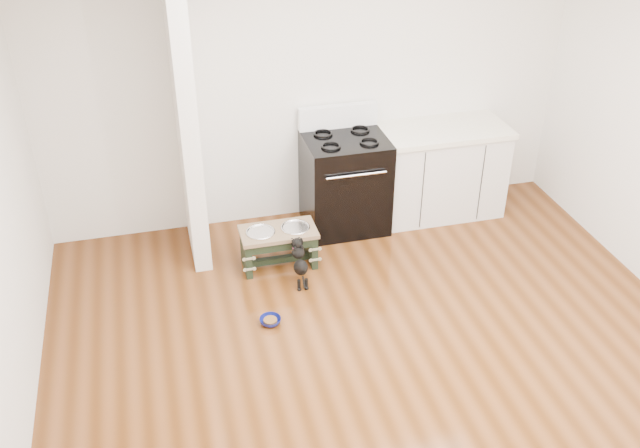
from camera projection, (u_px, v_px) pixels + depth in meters
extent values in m
plane|color=#4B260D|center=(393.00, 379.00, 5.18)|extent=(5.00, 5.00, 0.00)
plane|color=silver|center=(310.00, 84.00, 6.54)|extent=(5.00, 0.00, 5.00)
plane|color=white|center=(421.00, 2.00, 3.77)|extent=(5.00, 5.00, 0.00)
cube|color=silver|center=(185.00, 112.00, 5.96)|extent=(0.15, 0.80, 2.70)
cube|color=black|center=(345.00, 183.00, 6.77)|extent=(0.76, 0.65, 0.92)
cube|color=black|center=(354.00, 204.00, 6.55)|extent=(0.58, 0.02, 0.50)
cylinder|color=silver|center=(356.00, 175.00, 6.35)|extent=(0.56, 0.02, 0.02)
cube|color=white|center=(338.00, 116.00, 6.70)|extent=(0.76, 0.08, 0.22)
torus|color=black|center=(331.00, 146.00, 6.37)|extent=(0.18, 0.18, 0.02)
torus|color=black|center=(369.00, 142.00, 6.45)|extent=(0.18, 0.18, 0.02)
torus|color=black|center=(323.00, 134.00, 6.60)|extent=(0.18, 0.18, 0.02)
torus|color=black|center=(360.00, 130.00, 6.68)|extent=(0.18, 0.18, 0.02)
cube|color=silver|center=(440.00, 173.00, 7.02)|extent=(1.20, 0.60, 0.86)
cube|color=beige|center=(444.00, 130.00, 6.78)|extent=(1.24, 0.64, 0.05)
cube|color=black|center=(447.00, 219.00, 7.00)|extent=(1.20, 0.06, 0.10)
cube|color=black|center=(246.00, 254.00, 6.27)|extent=(0.06, 0.32, 0.33)
cube|color=black|center=(311.00, 245.00, 6.40)|extent=(0.06, 0.32, 0.33)
cube|color=black|center=(282.00, 246.00, 6.15)|extent=(0.53, 0.03, 0.08)
cube|color=black|center=(279.00, 259.00, 6.39)|extent=(0.53, 0.06, 0.06)
cube|color=brown|center=(278.00, 232.00, 6.24)|extent=(0.67, 0.36, 0.04)
cylinder|color=silver|center=(261.00, 234.00, 6.20)|extent=(0.23, 0.23, 0.04)
cylinder|color=silver|center=(296.00, 229.00, 6.27)|extent=(0.23, 0.23, 0.04)
torus|color=silver|center=(261.00, 232.00, 6.19)|extent=(0.26, 0.26, 0.02)
torus|color=silver|center=(295.00, 227.00, 6.26)|extent=(0.26, 0.26, 0.02)
cylinder|color=black|center=(299.00, 285.00, 6.07)|extent=(0.03, 0.03, 0.10)
cylinder|color=black|center=(306.00, 284.00, 6.09)|extent=(0.03, 0.03, 0.10)
sphere|color=black|center=(299.00, 289.00, 6.08)|extent=(0.04, 0.04, 0.04)
sphere|color=black|center=(307.00, 288.00, 6.10)|extent=(0.04, 0.04, 0.04)
ellipsoid|color=black|center=(301.00, 267.00, 6.06)|extent=(0.12, 0.27, 0.24)
sphere|color=black|center=(298.00, 253.00, 6.08)|extent=(0.11, 0.11, 0.11)
sphere|color=black|center=(297.00, 243.00, 6.07)|extent=(0.10, 0.10, 0.10)
sphere|color=black|center=(292.00, 240.00, 6.12)|extent=(0.03, 0.03, 0.03)
sphere|color=black|center=(299.00, 239.00, 6.13)|extent=(0.03, 0.03, 0.03)
cylinder|color=black|center=(304.00, 282.00, 6.02)|extent=(0.02, 0.08, 0.09)
torus|color=#E54372|center=(298.00, 248.00, 6.08)|extent=(0.09, 0.06, 0.08)
imported|color=navy|center=(270.00, 321.00, 5.70)|extent=(0.21, 0.21, 0.05)
cylinder|color=brown|center=(270.00, 321.00, 5.70)|extent=(0.11, 0.11, 0.02)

